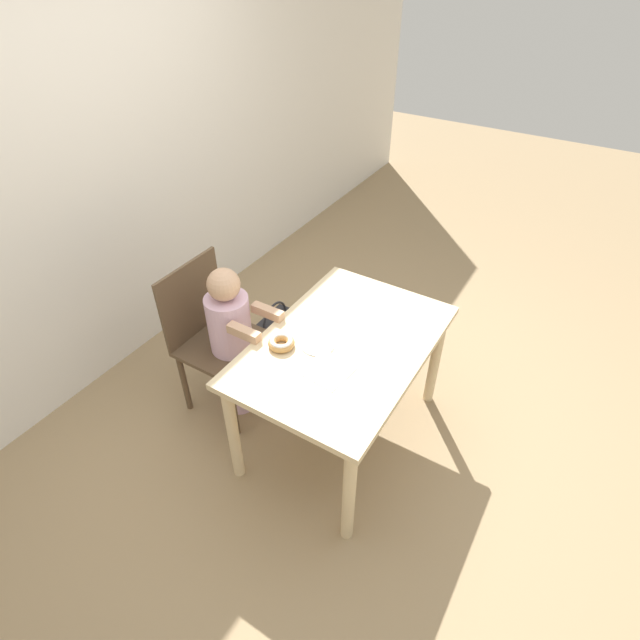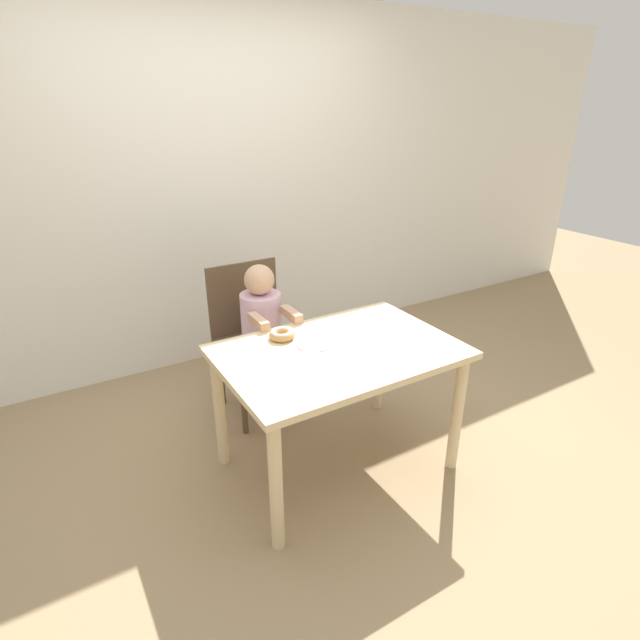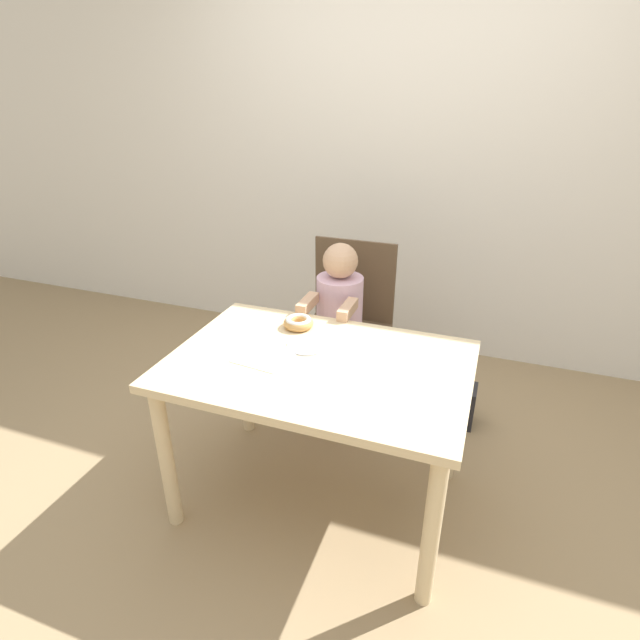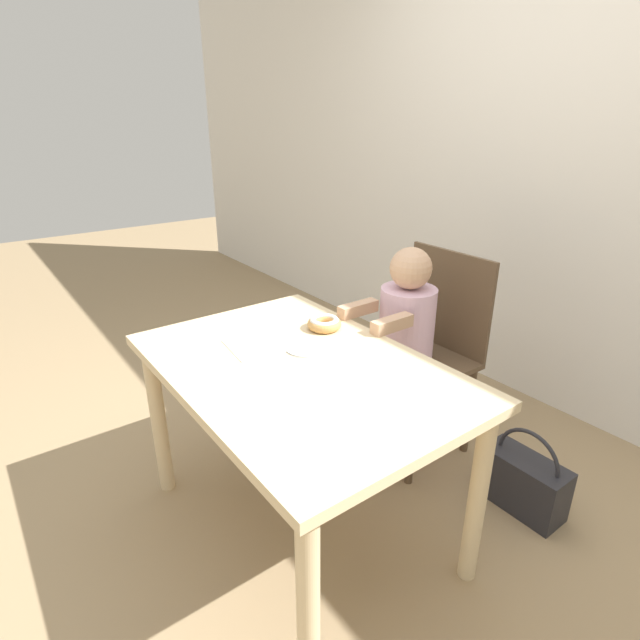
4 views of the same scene
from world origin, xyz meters
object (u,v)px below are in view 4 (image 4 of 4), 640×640
Objects in this scene: chair at (424,350)px; donut at (324,323)px; child_figure at (404,355)px; handbag at (523,481)px.

chair is 0.58m from donut.
chair is 0.13m from child_figure.
donut is 0.37× the size of handbag.
donut is at bearing -99.15° from child_figure.
child_figure is 7.41× the size of donut.
child_figure reaches higher than donut.
handbag is at bearing 0.21° from chair.
handbag is at bearing 13.24° from child_figure.
handbag is (0.57, 0.13, -0.37)m from child_figure.
chair is 0.67m from handbag.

